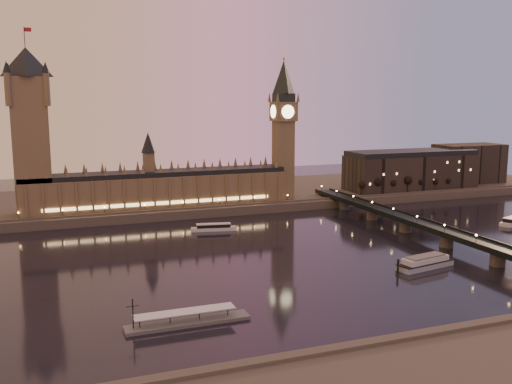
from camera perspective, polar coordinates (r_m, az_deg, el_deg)
ground at (r=301.81m, az=2.33°, el=-6.20°), size 700.00×700.00×0.00m
far_embankment at (r=462.41m, az=-2.19°, el=-0.30°), size 560.00×130.00×6.00m
palace_of_westminster at (r=399.89m, az=-9.77°, el=0.74°), size 180.00×26.62×52.00m
victoria_tower at (r=388.92m, az=-21.67°, el=6.50°), size 31.68×31.68×118.00m
big_ben at (r=423.40m, az=2.76°, el=7.10°), size 17.68×17.68×104.00m
westminster_bridge at (r=345.52m, az=16.50°, el=-3.63°), size 13.20×260.00×15.30m
city_block at (r=507.30m, az=17.06°, el=2.36°), size 155.00×45.00×34.00m
bare_tree_0 at (r=445.23m, az=10.51°, el=0.68°), size 5.67×5.67×11.54m
bare_tree_1 at (r=452.45m, az=12.01°, el=0.77°), size 5.67×5.67×11.54m
bare_tree_2 at (r=459.97m, az=13.46°, el=0.86°), size 5.67×5.67×11.54m
bare_tree_3 at (r=467.78m, az=14.86°, el=0.94°), size 5.67×5.67×11.54m
bare_tree_4 at (r=475.86m, az=16.22°, el=1.02°), size 5.67×5.67×11.54m
bare_tree_5 at (r=484.21m, az=17.53°, el=1.10°), size 5.67×5.67×11.54m
bare_tree_6 at (r=492.79m, az=18.79°, el=1.17°), size 5.67×5.67×11.54m
cruise_boat_a at (r=353.46m, az=-4.26°, el=-3.56°), size 28.27×11.03×4.42m
moored_barge at (r=289.02m, az=16.56°, el=-6.74°), size 35.08×14.24×6.54m
pontoon_pier at (r=213.49m, az=-6.89°, el=-12.68°), size 45.68×7.61×12.18m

